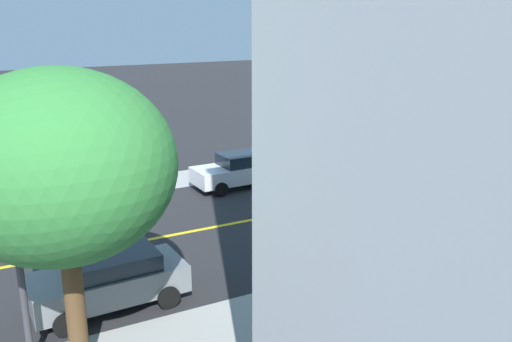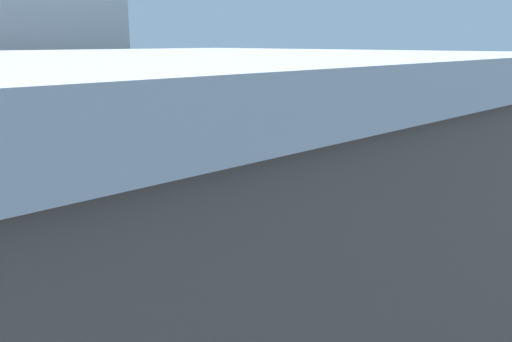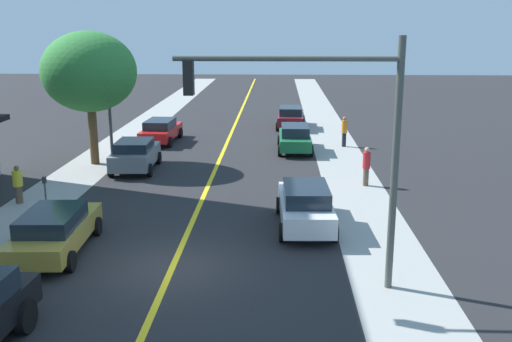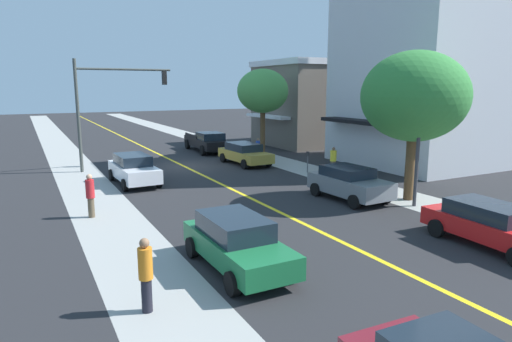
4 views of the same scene
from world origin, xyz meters
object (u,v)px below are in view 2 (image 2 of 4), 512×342
Objects in this scene: parking_meter at (169,208)px; pedestrian_orange_shirt at (204,134)px; maroon_sedan_right_curb at (119,131)px; small_dog at (299,260)px; grey_sedan_left_curb at (124,175)px; green_sedan_right_curb at (185,144)px; pedestrian_red_shirt at (296,150)px; traffic_light_mast at (441,110)px; street_lamp at (65,118)px; white_sedan_right_curb at (344,174)px; fire_hydrant at (281,253)px; red_sedan_left_curb at (55,157)px; street_tree_right_corner at (61,101)px; pedestrian_blue_shirt at (281,240)px; pedestrian_yellow_shirt at (131,213)px; black_pickup_truck at (454,267)px; street_tree_left_near at (296,137)px; gold_sedan_left_curb at (284,222)px.

parking_meter is 18.39m from pedestrian_orange_shirt.
maroon_sedan_right_curb is at bearing 61.50° from pedestrian_orange_shirt.
maroon_sedan_right_curb is 27.97m from small_dog.
grey_sedan_left_curb is at bearing 149.82° from maroon_sedan_right_curb.
parking_meter is at bearing 137.68° from green_sedan_right_curb.
grey_sedan_left_curb is 11.49m from pedestrian_red_shirt.
street_lamp is at bearing -56.33° from traffic_light_mast.
small_dog is at bearing 114.90° from white_sedan_right_curb.
fire_hydrant is 19.74m from red_sedan_left_curb.
pedestrian_orange_shirt is at bearing 44.09° from parking_meter.
parking_meter is 0.28× the size of red_sedan_left_curb.
green_sedan_right_curb is 2.50× the size of pedestrian_red_shirt.
street_tree_right_corner reaches higher than pedestrian_blue_shirt.
pedestrian_orange_shirt is at bearing -75.89° from pedestrian_yellow_shirt.
white_sedan_right_curb is at bearing -142.91° from pedestrian_blue_shirt.
grey_sedan_left_curb is (1.84, -2.31, -3.02)m from street_lamp.
street_lamp reaches higher than red_sedan_left_curb.
green_sedan_right_curb is 20.80m from small_dog.
pedestrian_red_shirt reaches higher than black_pickup_truck.
pedestrian_blue_shirt is at bearing 52.27° from street_tree_left_near.
street_lamp is at bearing -36.87° from pedestrian_yellow_shirt.
pedestrian_yellow_shirt is (-3.51, 5.28, 0.06)m from gold_sedan_left_curb.
red_sedan_left_curb is 0.98× the size of gold_sedan_left_curb.
pedestrian_blue_shirt is 1.02m from small_dog.
small_dog is at bearing 170.07° from grey_sedan_left_curb.
gold_sedan_left_curb reaches higher than small_dog.
gold_sedan_left_curb is (3.04, 3.04, -4.13)m from street_tree_left_near.
street_lamp reaches higher than pedestrian_blue_shirt.
maroon_sedan_right_curb is 15.67m from pedestrian_red_shirt.
fire_hydrant is 0.86m from small_dog.
parking_meter is at bearing 22.05° from gold_sedan_left_curb.
fire_hydrant is at bearing 149.82° from green_sedan_right_curb.
white_sedan_right_curb reaches higher than maroon_sedan_right_curb.
white_sedan_right_curb is 2.61× the size of pedestrian_orange_shirt.
parking_meter is 0.29× the size of maroon_sedan_right_curb.
pedestrian_yellow_shirt is at bearing 93.19° from street_tree_left_near.
street_tree_left_near is 1.44× the size of maroon_sedan_right_curb.
street_lamp is 10.76m from green_sedan_right_curb.
small_dog is (-10.36, -0.09, -4.21)m from traffic_light_mast.
street_tree_right_corner reaches higher than red_sedan_left_curb.
green_sedan_right_curb is 2.83× the size of pedestrian_yellow_shirt.
green_sedan_right_curb is (11.16, 19.00, -4.10)m from street_tree_left_near.
red_sedan_left_curb is at bearing 85.23° from fire_hydrant.
street_tree_right_corner reaches higher than gold_sedan_left_curb.
green_sedan_right_curb is 15.79m from pedestrian_yellow_shirt.
street_tree_right_corner is 3.77× the size of pedestrian_orange_shirt.
pedestrian_red_shirt is (3.05, -7.44, 0.16)m from green_sedan_right_curb.
pedestrian_orange_shirt reaches higher than black_pickup_truck.
gold_sedan_left_curb is 20.61m from pedestrian_orange_shirt.
street_tree_left_near is 1.05× the size of black_pickup_truck.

